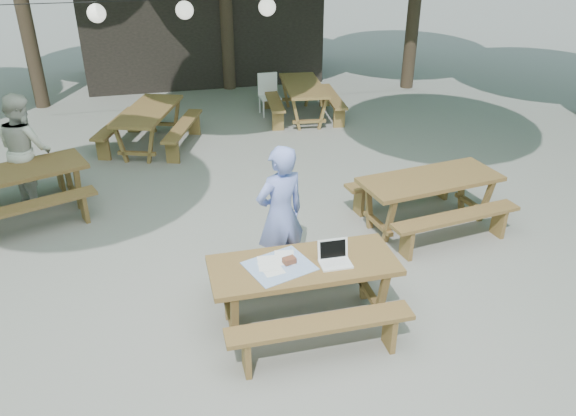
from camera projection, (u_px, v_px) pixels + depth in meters
The scene contains 13 objects.
ground at pixel (259, 298), 6.63m from camera, with size 80.00×80.00×0.00m, color slate.
pavilion at pixel (201, 23), 15.10m from camera, with size 6.00×3.00×2.80m, color black.
main_picnic_table at pixel (303, 291), 6.10m from camera, with size 2.00×1.58×0.75m.
picnic_table_nw at pixel (17, 193), 8.22m from camera, with size 2.34×2.15×0.75m.
picnic_table_ne at pixel (428, 200), 8.02m from camera, with size 2.11×1.84×0.75m.
picnic_table_far_w at pixel (150, 127), 10.75m from camera, with size 2.14×2.33×0.75m.
picnic_table_far_e at pixel (303, 100), 12.30m from camera, with size 1.76×2.07×0.75m.
woman at pixel (280, 215), 6.61m from camera, with size 0.64×0.42×1.75m, color #7D8FE4.
second_person at pixel (25, 149), 8.52m from camera, with size 0.83×0.65×1.72m, color silver.
plastic_chair at pixel (270, 103), 12.55m from camera, with size 0.46×0.46×0.90m.
laptop at pixel (334, 257), 5.92m from camera, with size 0.33×0.26×0.24m.
tabletop_clutter at pixel (281, 265), 5.88m from camera, with size 0.79×0.73×0.08m.
paper_lanterns at pixel (185, 10), 10.62m from camera, with size 9.00×0.34×0.38m.
Camera 1 is at (-0.95, -5.29, 4.03)m, focal length 35.00 mm.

